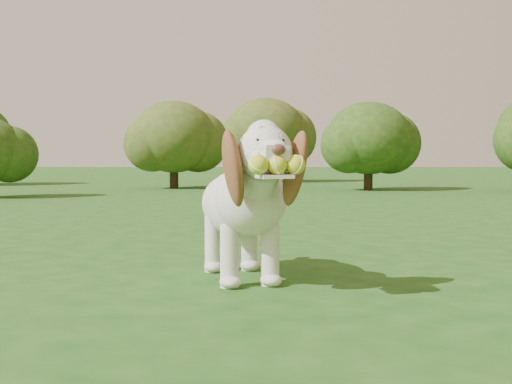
{
  "coord_description": "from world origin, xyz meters",
  "views": [
    {
      "loc": [
        -0.46,
        -3.51,
        0.58
      ],
      "look_at": [
        -0.37,
        -0.75,
        0.43
      ],
      "focal_mm": 45.0,
      "sensor_mm": 36.0,
      "label": 1
    }
  ],
  "objects": [
    {
      "name": "shrub_b",
      "position": [
        -1.66,
        8.88,
        0.99
      ],
      "size": [
        1.63,
        1.63,
        1.68
      ],
      "color": "#382314",
      "rests_on": "ground"
    },
    {
      "name": "shrub_c",
      "position": [
        1.94,
        8.06,
        0.94
      ],
      "size": [
        1.55,
        1.55,
        1.6
      ],
      "color": "#382314",
      "rests_on": "ground"
    },
    {
      "name": "shrub_i",
      "position": [
        0.27,
        12.29,
        1.21
      ],
      "size": [
        1.99,
        1.99,
        2.06
      ],
      "color": "#382314",
      "rests_on": "ground"
    },
    {
      "name": "ground",
      "position": [
        0.0,
        0.0,
        0.0
      ],
      "size": [
        80.0,
        80.0,
        0.0
      ],
      "primitive_type": "plane",
      "color": "#1A4714",
      "rests_on": "ground"
    },
    {
      "name": "dog",
      "position": [
        -0.42,
        -0.53,
        0.39
      ],
      "size": [
        0.53,
        1.13,
        0.74
      ],
      "rotation": [
        0.0,
        0.0,
        0.22
      ],
      "color": "silver",
      "rests_on": "ground"
    }
  ]
}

